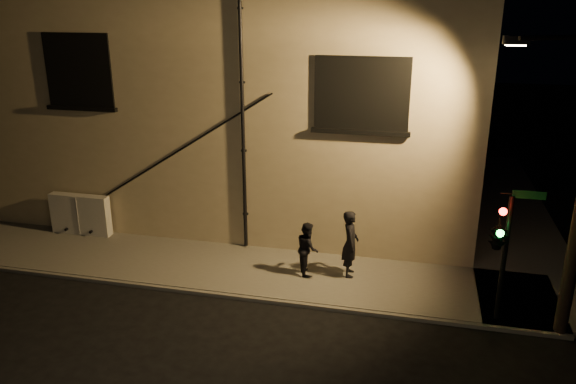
% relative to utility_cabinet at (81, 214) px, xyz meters
% --- Properties ---
extents(ground, '(90.00, 90.00, 0.00)m').
position_rel_utility_cabinet_xyz_m(ground, '(7.37, -2.70, -0.79)').
color(ground, black).
extents(sidewalk, '(21.00, 16.00, 0.12)m').
position_rel_utility_cabinet_xyz_m(sidewalk, '(8.59, 1.69, -0.73)').
color(sidewalk, '#5E5B55').
rests_on(sidewalk, ground).
extents(building, '(16.20, 12.23, 8.80)m').
position_rel_utility_cabinet_xyz_m(building, '(4.37, 6.29, 3.62)').
color(building, tan).
rests_on(building, ground).
extents(utility_cabinet, '(2.02, 0.34, 1.33)m').
position_rel_utility_cabinet_xyz_m(utility_cabinet, '(0.00, 0.00, 0.00)').
color(utility_cabinet, beige).
rests_on(utility_cabinet, sidewalk).
extents(pedestrian_a, '(0.54, 0.74, 1.90)m').
position_rel_utility_cabinet_xyz_m(pedestrian_a, '(8.95, -0.93, 0.28)').
color(pedestrian_a, black).
rests_on(pedestrian_a, sidewalk).
extents(pedestrian_b, '(0.80, 0.89, 1.51)m').
position_rel_utility_cabinet_xyz_m(pedestrian_b, '(7.79, -1.10, 0.09)').
color(pedestrian_b, black).
rests_on(pedestrian_b, sidewalk).
extents(traffic_signal, '(1.17, 1.90, 3.27)m').
position_rel_utility_cabinet_xyz_m(traffic_signal, '(12.50, -2.51, 1.53)').
color(traffic_signal, black).
rests_on(traffic_signal, sidewalk).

